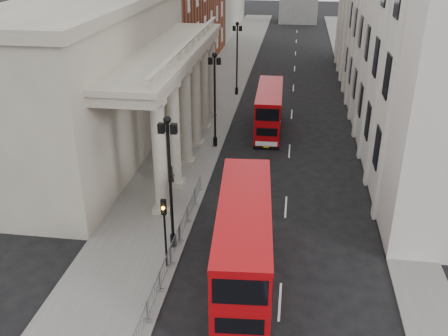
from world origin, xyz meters
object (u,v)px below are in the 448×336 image
at_px(traffic_light, 164,221).
at_px(bus_near, 244,243).
at_px(lamp_post_south, 170,175).
at_px(lamp_post_mid, 215,94).
at_px(pedestrian_a, 172,176).
at_px(pedestrian_b, 160,154).
at_px(lamp_post_north, 237,54).
at_px(pedestrian_c, 191,121).
at_px(bus_far, 269,109).

height_order(traffic_light, bus_near, bus_near).
xyz_separation_m(lamp_post_south, traffic_light, (0.10, -2.02, -1.80)).
xyz_separation_m(lamp_post_mid, traffic_light, (0.10, -18.02, -1.80)).
distance_m(traffic_light, pedestrian_a, 10.04).
distance_m(lamp_post_mid, pedestrian_b, 7.09).
bearing_deg(lamp_post_south, lamp_post_north, 90.00).
xyz_separation_m(lamp_post_north, pedestrian_b, (-3.86, -20.51, -3.87)).
height_order(bus_near, pedestrian_a, bus_near).
bearing_deg(lamp_post_south, traffic_light, -87.16).
bearing_deg(lamp_post_mid, lamp_post_north, 90.00).
height_order(bus_near, pedestrian_c, bus_near).
bearing_deg(pedestrian_c, lamp_post_south, -62.82).
relative_size(lamp_post_north, pedestrian_a, 4.71).
distance_m(pedestrian_a, pedestrian_b, 4.37).
bearing_deg(pedestrian_b, lamp_post_south, 97.85).
xyz_separation_m(lamp_post_north, pedestrian_c, (-2.86, -12.48, -3.84)).
xyz_separation_m(lamp_post_mid, pedestrian_c, (-2.86, 3.52, -3.84)).
distance_m(lamp_post_south, pedestrian_c, 20.10).
relative_size(traffic_light, pedestrian_c, 2.27).
height_order(lamp_post_mid, pedestrian_c, lamp_post_mid).
relative_size(lamp_post_south, lamp_post_north, 1.00).
xyz_separation_m(bus_near, bus_far, (-0.08, 23.37, -0.36)).
relative_size(lamp_post_north, bus_near, 0.73).
xyz_separation_m(traffic_light, bus_near, (4.43, -0.63, -0.57)).
bearing_deg(pedestrian_a, bus_near, -86.56).
bearing_deg(pedestrian_a, bus_far, 35.62).
distance_m(lamp_post_south, lamp_post_mid, 16.00).
xyz_separation_m(lamp_post_south, pedestrian_b, (-3.86, 11.49, -3.87)).
bearing_deg(lamp_post_north, bus_near, -82.55).
bearing_deg(bus_near, bus_far, 85.87).
bearing_deg(lamp_post_mid, bus_far, 46.68).
distance_m(lamp_post_mid, lamp_post_north, 16.00).
distance_m(traffic_light, pedestrian_b, 14.23).
bearing_deg(pedestrian_b, pedestrian_c, -107.78).
distance_m(traffic_light, pedestrian_c, 21.83).
relative_size(lamp_post_south, pedestrian_b, 4.53).
relative_size(traffic_light, bus_far, 0.44).
bearing_deg(bus_near, lamp_post_south, 145.33).
bearing_deg(pedestrian_b, lamp_post_north, -111.36).
bearing_deg(lamp_post_north, bus_far, -68.48).
bearing_deg(traffic_light, pedestrian_a, 101.67).
distance_m(bus_far, pedestrian_a, 14.62).
height_order(traffic_light, pedestrian_c, traffic_light).
height_order(lamp_post_north, pedestrian_c, lamp_post_north).
bearing_deg(lamp_post_south, bus_near, -30.34).
xyz_separation_m(lamp_post_north, pedestrian_a, (-1.89, -24.41, -3.91)).
bearing_deg(traffic_light, pedestrian_c, 97.83).
height_order(lamp_post_south, bus_near, lamp_post_south).
xyz_separation_m(lamp_post_mid, bus_near, (4.53, -18.65, -2.38)).
distance_m(bus_near, pedestrian_c, 23.42).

